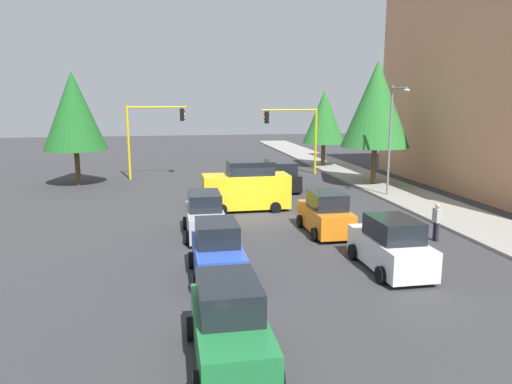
{
  "coord_description": "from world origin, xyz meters",
  "views": [
    {
      "loc": [
        24.08,
        -4.45,
        6.15
      ],
      "look_at": [
        -1.01,
        0.12,
        1.2
      ],
      "focal_mm": 33.63,
      "sensor_mm": 36.0,
      "label": 1
    }
  ],
  "objects": [
    {
      "name": "delivery_van_yellow",
      "position": [
        -2.0,
        -0.23,
        1.28
      ],
      "size": [
        2.22,
        4.8,
        2.77
      ],
      "color": "yellow",
      "rests_on": "ground"
    },
    {
      "name": "tree_roadside_mid",
      "position": [
        -8.0,
        10.0,
        5.8
      ],
      "size": [
        4.81,
        4.81,
        8.82
      ],
      "color": "brown",
      "rests_on": "ground"
    },
    {
      "name": "car_orange",
      "position": [
        3.39,
        2.61,
        0.9
      ],
      "size": [
        3.86,
        1.95,
        1.98
      ],
      "color": "orange",
      "rests_on": "ground"
    },
    {
      "name": "car_silver",
      "position": [
        2.75,
        -2.94,
        0.9
      ],
      "size": [
        4.15,
        1.94,
        1.98
      ],
      "color": "#B2B5BA",
      "rests_on": "ground"
    },
    {
      "name": "sidewalk_kerb",
      "position": [
        -5.0,
        10.5,
        0.07
      ],
      "size": [
        80.0,
        4.0,
        0.15
      ],
      "primitive_type": "cube",
      "color": "gray",
      "rests_on": "ground"
    },
    {
      "name": "lane_arrow_near",
      "position": [
        11.51,
        -3.0,
        0.01
      ],
      "size": [
        2.4,
        1.1,
        1.1
      ],
      "color": "silver",
      "rests_on": "ground"
    },
    {
      "name": "car_black",
      "position": [
        -7.45,
        3.2,
        0.9
      ],
      "size": [
        4.0,
        1.93,
        1.98
      ],
      "color": "black",
      "rests_on": "ground"
    },
    {
      "name": "ground_plane",
      "position": [
        0.0,
        0.0,
        0.0
      ],
      "size": [
        120.0,
        120.0,
        0.0
      ],
      "primitive_type": "plane",
      "color": "#353538"
    },
    {
      "name": "tree_roadside_far",
      "position": [
        -18.0,
        9.5,
        4.56
      ],
      "size": [
        3.82,
        3.82,
        6.97
      ],
      "color": "brown",
      "rests_on": "ground"
    },
    {
      "name": "traffic_signal_far_left",
      "position": [
        -14.0,
        5.66,
        3.86
      ],
      "size": [
        0.36,
        4.59,
        5.44
      ],
      "color": "yellow",
      "rests_on": "ground"
    },
    {
      "name": "pedestrian_crossing",
      "position": [
        5.48,
        7.0,
        0.91
      ],
      "size": [
        0.4,
        0.24,
        1.7
      ],
      "color": "#262638",
      "rests_on": "ground"
    },
    {
      "name": "car_white",
      "position": [
        8.49,
        3.38,
        0.9
      ],
      "size": [
        4.1,
        2.02,
        1.98
      ],
      "color": "white",
      "rests_on": "ground"
    },
    {
      "name": "car_blue",
      "position": [
        8.15,
        -2.91,
        0.9
      ],
      "size": [
        3.81,
        1.92,
        1.98
      ],
      "color": "blue",
      "rests_on": "ground"
    },
    {
      "name": "traffic_signal_far_right",
      "position": [
        -14.0,
        -5.7,
        4.03
      ],
      "size": [
        0.36,
        4.59,
        5.7
      ],
      "color": "yellow",
      "rests_on": "ground"
    },
    {
      "name": "street_lamp_curbside",
      "position": [
        -3.61,
        9.2,
        4.35
      ],
      "size": [
        2.15,
        0.28,
        7.0
      ],
      "color": "slate",
      "rests_on": "ground"
    },
    {
      "name": "tree_opposite_side",
      "position": [
        -12.0,
        -11.0,
        5.33
      ],
      "size": [
        4.43,
        4.43,
        8.11
      ],
      "color": "brown",
      "rests_on": "ground"
    },
    {
      "name": "car_green",
      "position": [
        13.67,
        -3.19,
        0.9
      ],
      "size": [
        4.14,
        1.94,
        1.98
      ],
      "color": "#1E7238",
      "rests_on": "ground"
    }
  ]
}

